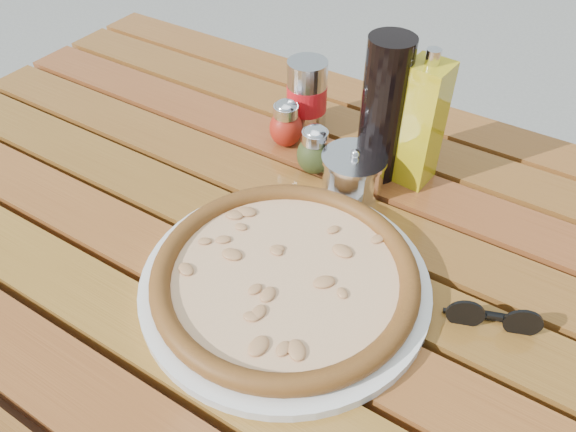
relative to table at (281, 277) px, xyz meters
The scene contains 10 objects.
table is the anchor object (origin of this frame).
plate 0.12m from the table, 52.75° to the right, with size 0.36×0.36×0.01m, color silver.
pizza 0.13m from the table, 52.75° to the right, with size 0.36×0.36×0.03m.
pepper_shaker 0.25m from the table, 120.43° to the left, with size 0.07×0.07×0.08m.
oregano_shaker 0.20m from the table, 104.10° to the left, with size 0.06×0.06×0.08m.
dark_bottle 0.28m from the table, 78.23° to the left, with size 0.07×0.07×0.22m, color black.
soda_can 0.31m from the table, 113.81° to the left, with size 0.08×0.08×0.12m.
olive_oil_cruet 0.30m from the table, 67.08° to the left, with size 0.06×0.06×0.21m.
parmesan_tin 0.19m from the table, 78.59° to the left, with size 0.12×0.12×0.07m.
sunglasses 0.30m from the table, ahead, with size 0.11×0.06×0.04m.
Camera 1 is at (0.30, -0.45, 1.29)m, focal length 35.00 mm.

